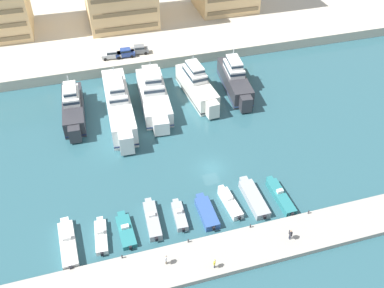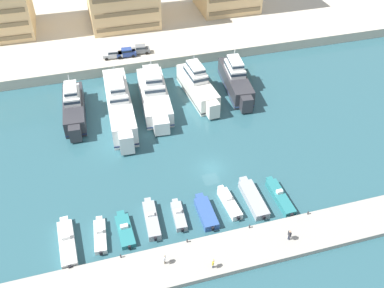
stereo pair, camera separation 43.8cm
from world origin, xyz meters
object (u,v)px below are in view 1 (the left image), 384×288
Objects in this scene: yacht_white_left at (119,104)px; car_grey_mid_left at (139,49)px; motorboat_white_mid_right at (230,203)px; yacht_charcoal_far_left at (73,107)px; motorboat_white_far_left at (68,244)px; car_blue_left at (125,53)px; pedestrian_near_edge at (166,259)px; yacht_charcoal_center at (235,80)px; motorboat_teal_far_right at (280,196)px; motorboat_teal_mid_left at (126,230)px; pedestrian_mid_deck at (215,263)px; motorboat_blue_center_right at (207,212)px; motorboat_grey_center_left at (152,220)px; yacht_ivory_center_left at (197,85)px; yacht_white_mid_left at (153,94)px; car_silver_far_left at (111,54)px; motorboat_grey_right at (254,198)px; pedestrian_far_side at (290,234)px; motorboat_white_left at (101,236)px; motorboat_grey_center at (179,215)px.

yacht_white_left reaches higher than car_grey_mid_left.
yacht_charcoal_far_left is at bearing 125.25° from motorboat_white_mid_right.
motorboat_white_far_left is 2.05× the size of car_blue_left.
pedestrian_near_edge is (8.62, -35.60, -0.36)m from yacht_charcoal_far_left.
yacht_charcoal_center is 29.70m from motorboat_teal_far_right.
motorboat_white_far_left is at bearing -139.46° from yacht_charcoal_center.
motorboat_teal_mid_left is 0.84× the size of motorboat_teal_far_right.
pedestrian_mid_deck is (14.26, -37.82, -0.44)m from yacht_charcoal_far_left.
motorboat_blue_center_right is 11.36m from motorboat_teal_far_right.
pedestrian_mid_deck is at bearing -43.12° from motorboat_teal_mid_left.
motorboat_white_far_left is at bearing -175.61° from motorboat_grey_center_left.
yacht_charcoal_far_left is at bearing 133.41° from motorboat_teal_far_right.
motorboat_white_mid_right is at bearing -65.61° from yacht_white_left.
yacht_ivory_center_left reaches higher than motorboat_grey_center_left.
motorboat_white_far_left is (-17.92, -29.02, -1.60)m from yacht_white_mid_left.
motorboat_grey_center_left is 43.79m from car_silver_far_left.
motorboat_blue_center_right is at bearing 0.07° from motorboat_white_far_left.
motorboat_grey_right is 45.20m from car_grey_mid_left.
motorboat_grey_center_left reaches higher than motorboat_grey_right.
car_silver_far_left is at bearing 107.97° from motorboat_grey_right.
pedestrian_mid_deck is 0.88× the size of pedestrian_far_side.
pedestrian_near_edge is at bearing -138.27° from motorboat_blue_center_right.
car_grey_mid_left reaches higher than motorboat_teal_far_right.
yacht_charcoal_far_left is 14.84m from yacht_white_mid_left.
car_blue_left is 0.98× the size of car_grey_mid_left.
yacht_ivory_center_left is 9.85× the size of pedestrian_near_edge.
motorboat_teal_mid_left is (-18.83, -29.06, -1.93)m from yacht_ivory_center_left.
yacht_charcoal_far_left reaches higher than motorboat_grey_right.
pedestrian_near_edge is (-3.52, -51.09, -1.41)m from car_blue_left.
motorboat_white_far_left reaches higher than motorboat_teal_far_right.
motorboat_grey_center_left is 0.90× the size of motorboat_grey_right.
pedestrian_far_side is (16.59, -0.88, 0.04)m from pedestrian_near_edge.
motorboat_blue_center_right and motorboat_grey_right have the same top height.
motorboat_blue_center_right is at bearing -87.54° from yacht_white_mid_left.
car_grey_mid_left is (-16.02, 15.70, 0.92)m from yacht_charcoal_center.
yacht_white_left reaches higher than motorboat_grey_right.
motorboat_teal_far_right is (19.44, -27.06, -2.00)m from yacht_white_left.
motorboat_grey_center reaches higher than motorboat_white_left.
pedestrian_far_side is (1.69, -8.21, 1.23)m from motorboat_grey_right.
motorboat_teal_far_right reaches higher than motorboat_teal_mid_left.
yacht_charcoal_far_left is 1.92× the size of motorboat_grey_right.
yacht_charcoal_far_left is 2.37× the size of motorboat_blue_center_right.
motorboat_grey_center is (12.27, -28.36, -1.61)m from yacht_charcoal_far_left.
motorboat_grey_center is 0.71× the size of motorboat_grey_right.
car_blue_left is (-11.38, 43.76, 2.60)m from motorboat_grey_right.
motorboat_white_mid_right is 3.64m from motorboat_grey_right.
yacht_charcoal_center is (23.23, 2.34, -0.30)m from yacht_white_left.
motorboat_grey_right is at bearing 101.64° from pedestrian_far_side.
motorboat_grey_right is 5.37× the size of pedestrian_mid_deck.
motorboat_white_far_left is 1.34× the size of motorboat_white_left.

